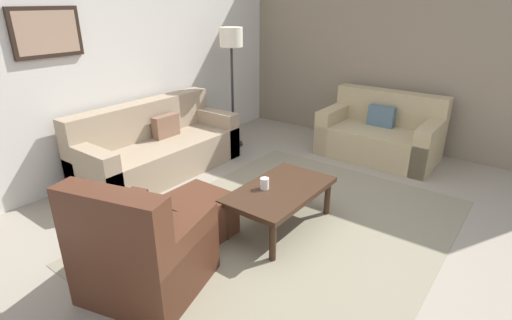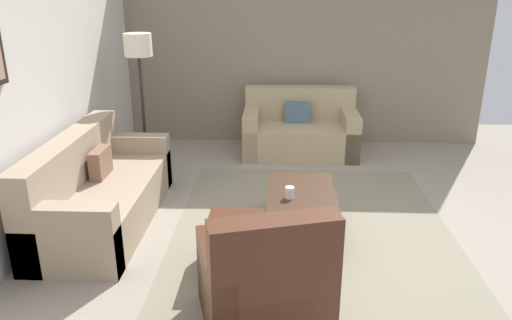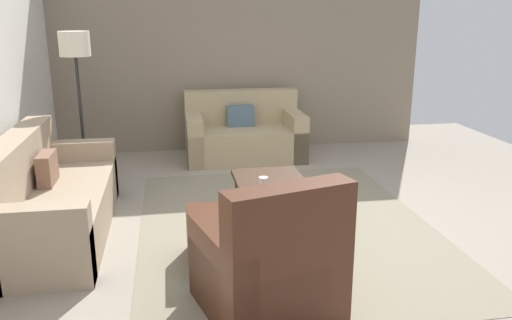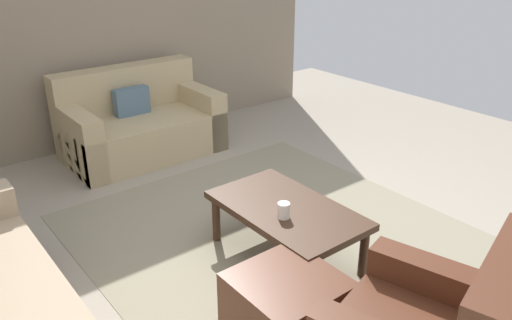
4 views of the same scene
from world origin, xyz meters
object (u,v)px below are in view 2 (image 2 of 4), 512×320
Objects in this scene: couch_loveseat at (300,131)px; coffee_table at (301,199)px; ottoman at (241,245)px; lamp_standing at (139,60)px; armchair_leather at (265,291)px; couch_main at (96,194)px; cup at (290,193)px.

coffee_table is (-2.43, 0.08, 0.06)m from couch_loveseat.
ottoman is 2.76m from lamp_standing.
couch_main is at bearing 47.76° from armchair_leather.
ottoman is (-3.03, 0.60, -0.10)m from couch_loveseat.
lamp_standing reaches higher than cup.
ottoman is (-0.75, -1.48, -0.10)m from couch_main.
couch_loveseat is at bearing -11.17° from ottoman.
lamp_standing is at bearing 115.92° from couch_loveseat.
couch_loveseat is 3.09m from ottoman.
couch_main is at bearing 82.36° from cup.
coffee_table is at bearing -12.00° from armchair_leather.
armchair_leather is at bearing 174.41° from couch_loveseat.
armchair_leather reaches higher than couch_loveseat.
cup is (0.50, -0.41, 0.26)m from ottoman.
couch_main is 1.91m from cup.
lamp_standing reaches higher than ottoman.
couch_loveseat reaches higher than coffee_table.
couch_main is 19.51× the size of cup.
armchair_leather is 1.32m from cup.
coffee_table is (-0.16, -2.00, 0.06)m from couch_main.
couch_loveseat is 14.37× the size of cup.
couch_main is 3.73× the size of ottoman.
lamp_standing is (-0.94, 1.93, 1.11)m from couch_loveseat.
couch_main is at bearing 85.52° from coffee_table.
couch_loveseat is 1.56× the size of armchair_leather.
cup is at bearing 175.70° from couch_loveseat.
lamp_standing is at bearing 50.99° from coffee_table.
couch_loveseat is at bearing -42.42° from couch_main.
coffee_table is at bearing 178.16° from couch_loveseat.
ottoman is 0.33× the size of lamp_standing.
ottoman is 5.23× the size of cup.
armchair_leather is 3.46m from lamp_standing.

